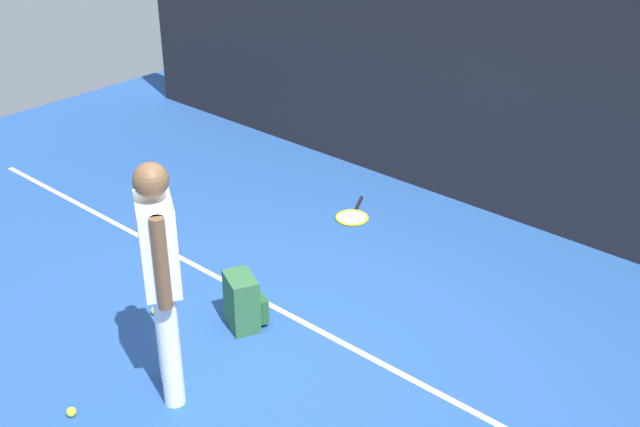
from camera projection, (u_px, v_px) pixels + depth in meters
name	position (u px, v px, depth m)	size (l,w,h in m)	color
ground_plane	(284.00, 354.00, 5.85)	(12.00, 12.00, 0.00)	#234C93
back_fence	(510.00, 89.00, 7.25)	(10.00, 0.10, 2.50)	black
court_line	(319.00, 330.00, 6.10)	(9.00, 0.05, 0.00)	white
tennis_player	(160.00, 270.00, 5.04)	(0.46, 0.40, 1.70)	white
tennis_racket	(353.00, 216.00, 7.72)	(0.44, 0.63, 0.03)	black
backpack	(244.00, 302.00, 6.07)	(0.36, 0.36, 0.44)	#2D6038
tennis_ball_near_player	(155.00, 311.00, 6.28)	(0.07, 0.07, 0.07)	#CCE033
tennis_ball_mid_court	(71.00, 412.00, 5.25)	(0.07, 0.07, 0.07)	#CCE033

